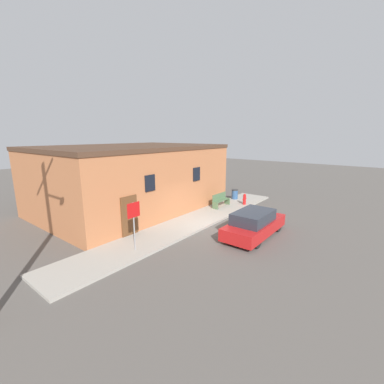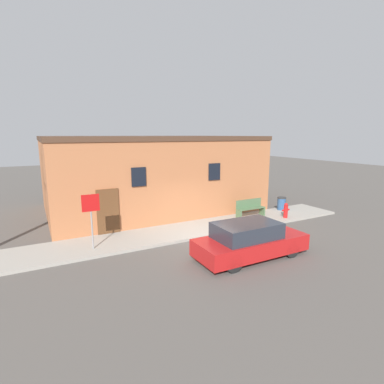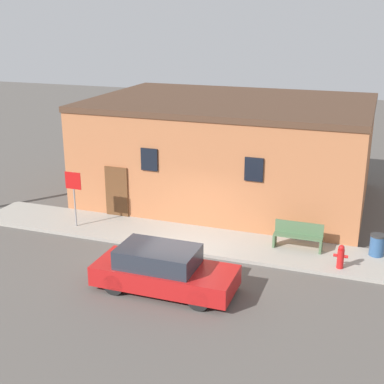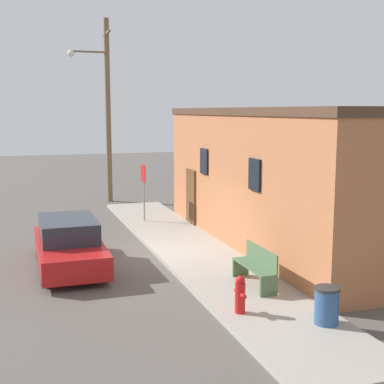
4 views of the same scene
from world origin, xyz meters
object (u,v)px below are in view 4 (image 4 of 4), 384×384
Objects in this scene: fire_hydrant at (240,294)px; bench at (256,266)px; stop_sign at (144,182)px; parked_car at (69,244)px; utility_pole at (106,106)px; trash_bin at (327,305)px.

fire_hydrant is 1.93m from bench.
stop_sign is 6.25m from parked_car.
utility_pole is (-5.66, -0.48, 3.00)m from stop_sign.
fire_hydrant is 0.09× the size of utility_pole.
fire_hydrant is 5.91m from parked_car.
parked_car is (10.81, -2.91, -4.01)m from utility_pole.
trash_bin is (2.68, 0.32, -0.09)m from bench.
trash_bin is at bearing 5.50° from utility_pole.
stop_sign is at bearing 146.57° from parked_car.
parked_car is (-6.13, -4.54, 0.16)m from trash_bin.
parked_car is at bearing -143.45° from trash_bin.
bench is 5.46m from parked_car.
fire_hydrant is 0.37× the size of stop_sign.
stop_sign is at bearing -174.18° from trash_bin.
utility_pole is at bearing -179.30° from fire_hydrant.
stop_sign is 0.51× the size of parked_car.
trash_bin is 17.52m from utility_pole.
utility_pole reaches higher than stop_sign.
utility_pole is (-15.84, -0.19, 4.14)m from fire_hydrant.
stop_sign is 1.29× the size of bench.
fire_hydrant is 0.19× the size of parked_car.
utility_pole reaches higher than fire_hydrant.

